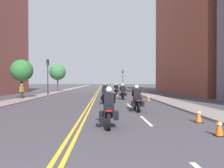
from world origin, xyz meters
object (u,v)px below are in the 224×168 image
at_px(traffic_light_far, 123,76).
at_px(pedestrian_0, 22,91).
at_px(motorcycle_0, 109,110).
at_px(traffic_cone_1, 199,114).
at_px(motorcycle_6, 105,89).
at_px(traffic_cone_2, 148,98).
at_px(traffic_cone_0, 219,126).
at_px(motorcycle_5, 116,90).
at_px(street_tree_0, 58,72).
at_px(motorcycle_1, 137,100).
at_px(motorcycle_3, 123,93).
at_px(street_tree_1, 22,71).
at_px(motorcycle_2, 106,96).
at_px(motorcycle_4, 105,91).
at_px(traffic_light_near, 48,71).

bearing_deg(traffic_light_far, pedestrian_0, -113.01).
xyz_separation_m(motorcycle_0, traffic_cone_1, (4.06, 0.55, -0.29)).
bearing_deg(motorcycle_6, traffic_light_far, 73.63).
height_order(traffic_cone_2, pedestrian_0, pedestrian_0).
xyz_separation_m(traffic_cone_0, traffic_cone_1, (0.39, 2.18, 0.04)).
relative_size(motorcycle_5, street_tree_0, 0.42).
height_order(motorcycle_1, traffic_cone_2, motorcycle_1).
relative_size(motorcycle_1, motorcycle_3, 0.94).
bearing_deg(pedestrian_0, motorcycle_5, 144.38).
xyz_separation_m(motorcycle_1, motorcycle_6, (-1.84, 21.27, -0.01)).
bearing_deg(street_tree_1, traffic_cone_2, -13.75).
height_order(motorcycle_3, traffic_light_far, traffic_light_far).
relative_size(motorcycle_3, motorcycle_6, 1.04).
bearing_deg(pedestrian_0, traffic_cone_2, 94.21).
bearing_deg(traffic_cone_2, motorcycle_2, -158.33).
xyz_separation_m(motorcycle_0, street_tree_1, (-8.86, 13.06, 2.38)).
bearing_deg(street_tree_1, street_tree_0, 88.77).
distance_m(motorcycle_3, motorcycle_4, 4.33).
relative_size(motorcycle_4, traffic_cone_2, 3.00).
bearing_deg(street_tree_1, traffic_light_far, 66.66).
xyz_separation_m(motorcycle_5, traffic_light_far, (3.50, 24.84, 2.87)).
bearing_deg(traffic_light_far, motorcycle_0, -96.50).
xyz_separation_m(motorcycle_4, traffic_light_near, (-7.71, 2.23, 2.71)).
xyz_separation_m(traffic_cone_2, traffic_light_far, (1.23, 35.73, 3.18)).
relative_size(motorcycle_6, street_tree_1, 0.51).
distance_m(motorcycle_3, street_tree_1, 10.97).
distance_m(traffic_cone_1, traffic_light_far, 45.23).
relative_size(traffic_cone_2, traffic_light_far, 0.13).
xyz_separation_m(motorcycle_1, street_tree_0, (-10.41, 23.85, 2.97)).
xyz_separation_m(motorcycle_4, street_tree_1, (-8.85, -3.42, 2.39)).
bearing_deg(motorcycle_3, motorcycle_2, -112.55).
distance_m(traffic_cone_1, street_tree_1, 18.18).
bearing_deg(motorcycle_6, motorcycle_4, -92.35).
xyz_separation_m(street_tree_0, street_tree_1, (-0.32, -14.91, -0.61)).
bearing_deg(traffic_cone_1, pedestrian_0, 136.35).
distance_m(motorcycle_4, traffic_cone_2, 7.68).
height_order(motorcycle_2, traffic_cone_1, motorcycle_2).
bearing_deg(motorcycle_1, motorcycle_6, 95.63).
distance_m(traffic_light_far, street_tree_1, 35.50).
distance_m(motorcycle_1, motorcycle_4, 12.50).
bearing_deg(motorcycle_1, traffic_cone_1, -57.92).
distance_m(motorcycle_5, traffic_cone_0, 22.54).
bearing_deg(traffic_light_near, motorcycle_6, 40.72).
distance_m(motorcycle_6, traffic_cone_2, 15.96).
distance_m(motorcycle_0, traffic_light_far, 46.04).
relative_size(traffic_light_far, street_tree_0, 1.00).
height_order(motorcycle_1, motorcycle_6, motorcycle_1).
xyz_separation_m(motorcycle_5, traffic_cone_1, (2.35, -20.27, -0.29)).
bearing_deg(street_tree_1, pedestrian_0, -71.00).
distance_m(traffic_cone_0, traffic_light_near, 23.52).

